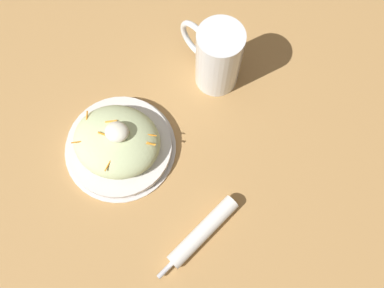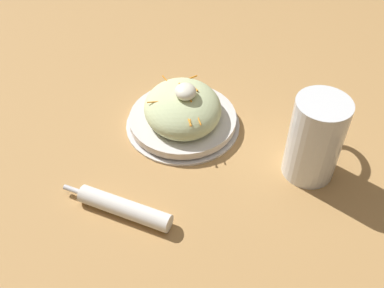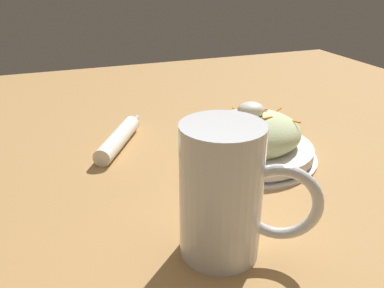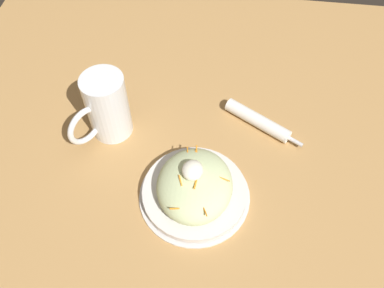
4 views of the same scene
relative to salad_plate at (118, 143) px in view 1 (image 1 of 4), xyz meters
name	(u,v)px [view 1 (image 1 of 4)]	position (x,y,z in m)	size (l,w,h in m)	color
ground_plane	(117,170)	(-0.01, 0.05, -0.03)	(1.43, 1.43, 0.00)	#B2844C
salad_plate	(118,143)	(0.00, 0.00, 0.00)	(0.23, 0.23, 0.10)	silver
beer_mug	(217,59)	(-0.15, -0.22, 0.04)	(0.15, 0.11, 0.16)	white
napkin_roll	(202,232)	(-0.21, 0.12, -0.02)	(0.12, 0.19, 0.03)	white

